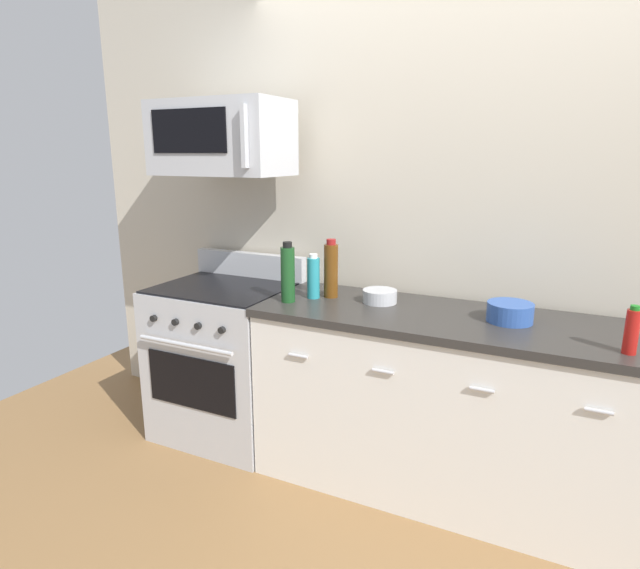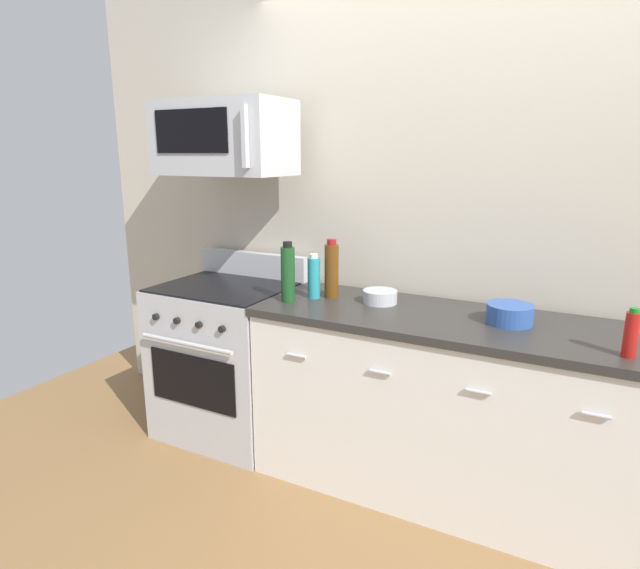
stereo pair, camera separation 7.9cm
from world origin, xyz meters
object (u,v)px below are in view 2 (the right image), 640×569
(bottle_dish_soap, at_px, (314,277))
(bottle_hot_sauce_red, at_px, (631,334))
(bowl_steel_prep, at_px, (380,296))
(bottle_wine_green, at_px, (288,273))
(bowl_blue_mixing, at_px, (510,313))
(bottle_wine_amber, at_px, (332,270))
(range_oven, at_px, (229,358))
(microwave, at_px, (224,138))

(bottle_dish_soap, bearing_deg, bottle_hot_sauce_red, -7.53)
(bottle_dish_soap, xyz_separation_m, bowl_steel_prep, (0.35, 0.07, -0.08))
(bottle_wine_green, distance_m, bowl_blue_mixing, 1.09)
(bottle_wine_green, bearing_deg, bowl_steel_prep, 24.00)
(bowl_blue_mixing, bearing_deg, bottle_wine_green, -172.17)
(bottle_dish_soap, bearing_deg, bottle_wine_amber, 37.32)
(range_oven, distance_m, microwave, 1.28)
(range_oven, relative_size, bottle_wine_green, 3.41)
(bottle_wine_amber, height_order, bottle_hot_sauce_red, bottle_wine_amber)
(bottle_dish_soap, xyz_separation_m, bottle_wine_amber, (0.08, 0.06, 0.04))
(range_oven, xyz_separation_m, bottle_wine_green, (0.50, -0.12, 0.60))
(bottle_wine_green, height_order, bottle_wine_amber, same)
(range_oven, relative_size, bottle_wine_amber, 3.42)
(bowl_steel_prep, xyz_separation_m, bowl_blue_mixing, (0.64, -0.04, 0.01))
(bottle_wine_amber, xyz_separation_m, bowl_steel_prep, (0.27, 0.01, -0.11))
(microwave, relative_size, bowl_blue_mixing, 3.62)
(range_oven, bearing_deg, bowl_blue_mixing, 1.13)
(bottle_hot_sauce_red, bearing_deg, range_oven, 174.78)
(bowl_steel_prep, bearing_deg, bottle_wine_green, -156.00)
(bowl_steel_prep, bearing_deg, microwave, -178.08)
(range_oven, distance_m, bottle_dish_soap, 0.81)
(bottle_wine_green, distance_m, bottle_wine_amber, 0.24)
(bowl_steel_prep, relative_size, bowl_blue_mixing, 0.86)
(bottle_dish_soap, relative_size, bowl_blue_mixing, 1.15)
(range_oven, bearing_deg, bottle_wine_amber, 5.53)
(bottle_hot_sauce_red, bearing_deg, bottle_wine_green, 177.43)
(range_oven, relative_size, bottle_hot_sauce_red, 5.58)
(microwave, distance_m, bottle_wine_green, 0.86)
(bottle_wine_amber, bearing_deg, bottle_hot_sauce_red, -10.27)
(bottle_dish_soap, bearing_deg, microwave, 176.21)
(bottle_wine_green, bearing_deg, bottle_wine_amber, 48.33)
(range_oven, height_order, bottle_dish_soap, bottle_dish_soap)
(microwave, relative_size, bowl_steel_prep, 4.22)
(bottle_wine_amber, bearing_deg, bowl_blue_mixing, -2.05)
(bottle_wine_green, distance_m, bottle_hot_sauce_red, 1.54)
(bottle_hot_sauce_red, xyz_separation_m, bowl_blue_mixing, (-0.46, 0.22, -0.04))
(bottle_wine_green, xyz_separation_m, bottle_hot_sauce_red, (1.54, -0.07, -0.06))
(range_oven, height_order, microwave, microwave)
(microwave, xyz_separation_m, bottle_wine_amber, (0.66, 0.02, -0.68))
(bottle_dish_soap, relative_size, bottle_wine_green, 0.76)
(range_oven, relative_size, bottle_dish_soap, 4.50)
(range_oven, relative_size, bowl_blue_mixing, 5.19)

